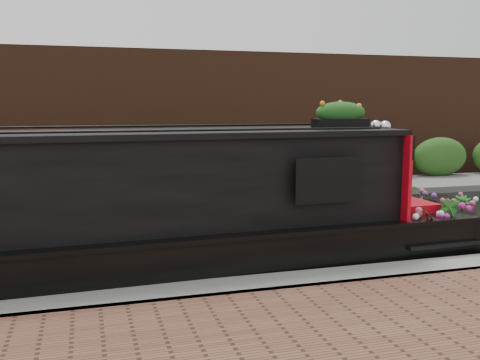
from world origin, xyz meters
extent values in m
plane|color=black|center=(0.00, 0.00, 0.00)|extent=(80.00, 80.00, 0.00)
cube|color=gray|center=(0.00, -3.30, 0.00)|extent=(40.00, 0.60, 0.50)
cube|color=#61615D|center=(0.00, 4.20, 0.00)|extent=(40.00, 2.40, 0.34)
cube|color=#2A551C|center=(0.00, 5.10, 0.00)|extent=(40.00, 1.10, 2.80)
cube|color=#4C2919|center=(0.00, 7.20, 0.00)|extent=(40.00, 1.00, 8.00)
cube|color=black|center=(-2.07, -2.05, 1.33)|extent=(8.62, 1.94, 1.26)
cube|color=black|center=(-2.07, -2.05, 1.99)|extent=(8.77, 2.08, 0.07)
cube|color=#BC0715|center=(2.24, -2.05, 1.33)|extent=(0.11, 1.63, 1.26)
cube|color=black|center=(1.00, -2.88, 1.40)|extent=(0.84, 0.06, 0.51)
cube|color=#BC0715|center=(2.73, -2.05, 0.65)|extent=(0.77, 0.86, 0.47)
sphere|color=white|center=(2.25, -2.18, 2.06)|extent=(0.17, 0.17, 0.17)
sphere|color=white|center=(2.25, -1.92, 2.06)|extent=(0.17, 0.17, 0.17)
cube|color=black|center=(1.59, -2.05, 2.10)|extent=(0.84, 0.28, 0.14)
ellipsoid|color=orange|center=(1.59, -2.05, 2.28)|extent=(0.92, 0.27, 0.22)
imported|color=#22571D|center=(2.62, -2.77, 0.68)|extent=(0.30, 0.33, 0.53)
imported|color=#22571D|center=(3.09, -2.68, 0.71)|extent=(0.36, 0.39, 0.57)
imported|color=#22571D|center=(3.46, -1.48, 0.70)|extent=(0.61, 0.57, 0.55)
imported|color=#22571D|center=(3.64, -2.22, 0.69)|extent=(0.42, 0.42, 0.54)
imported|color=#22571D|center=(2.74, -1.44, 0.71)|extent=(0.21, 0.31, 0.58)
camera|label=1|loc=(-2.04, -9.20, 2.37)|focal=40.00mm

